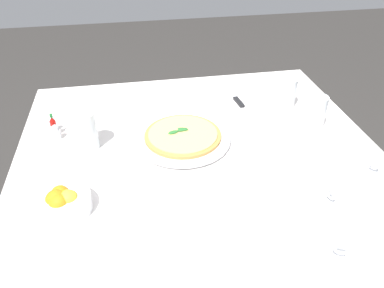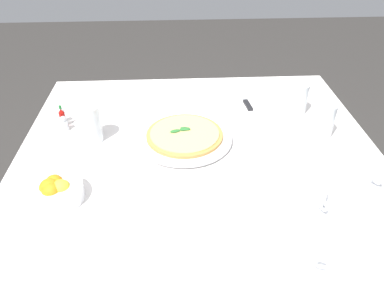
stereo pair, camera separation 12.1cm
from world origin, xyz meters
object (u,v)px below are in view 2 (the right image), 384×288
(coffee_cup_left_edge, at_px, (312,195))
(dinner_knife, at_px, (244,99))
(water_glass_far_right, at_px, (297,100))
(water_glass_near_right, at_px, (90,126))
(pizza, at_px, (185,134))
(coffee_cup_back_corner, at_px, (361,172))
(napkin_folded, at_px, (244,103))
(pizza_plate, at_px, (185,138))
(salt_shaker, at_px, (62,116))
(water_glass_right_edge, at_px, (324,122))
(pepper_shaker, at_px, (64,124))
(hot_sauce_bottle, at_px, (63,118))
(coffee_cup_near_left, at_px, (344,273))
(citrus_bowl, at_px, (55,191))

(coffee_cup_left_edge, relative_size, dinner_knife, 0.67)
(water_glass_far_right, relative_size, water_glass_near_right, 0.91)
(pizza, xyz_separation_m, coffee_cup_back_corner, (-0.23, -0.50, 0.01))
(napkin_folded, bearing_deg, coffee_cup_left_edge, 178.38)
(pizza_plate, distance_m, salt_shaker, 0.46)
(water_glass_right_edge, bearing_deg, water_glass_far_right, 15.03)
(pizza_plate, relative_size, pepper_shaker, 5.70)
(coffee_cup_left_edge, xyz_separation_m, water_glass_near_right, (0.34, 0.64, 0.03))
(hot_sauce_bottle, relative_size, salt_shaker, 1.48)
(water_glass_near_right, bearing_deg, coffee_cup_back_corner, -107.32)
(coffee_cup_left_edge, xyz_separation_m, coffee_cup_back_corner, (0.08, -0.17, 0.00))
(coffee_cup_near_left, bearing_deg, dinner_knife, 5.74)
(pizza, relative_size, coffee_cup_near_left, 1.98)
(coffee_cup_back_corner, relative_size, pepper_shaker, 2.31)
(coffee_cup_back_corner, relative_size, water_glass_near_right, 1.01)
(pizza_plate, xyz_separation_m, dinner_knife, (0.24, -0.24, 0.01))
(hot_sauce_bottle, distance_m, pepper_shaker, 0.03)
(coffee_cup_near_left, height_order, salt_shaker, coffee_cup_near_left)
(water_glass_right_edge, relative_size, salt_shaker, 2.16)
(coffee_cup_back_corner, distance_m, dinner_knife, 0.54)
(hot_sauce_bottle, bearing_deg, water_glass_right_edge, -96.97)
(water_glass_near_right, bearing_deg, hot_sauce_bottle, 50.63)
(pizza, xyz_separation_m, water_glass_right_edge, (0.01, -0.47, 0.03))
(dinner_knife, distance_m, pepper_shaker, 0.68)
(coffee_cup_left_edge, height_order, water_glass_right_edge, water_glass_right_edge)
(coffee_cup_near_left, relative_size, napkin_folded, 0.54)
(pizza_plate, bearing_deg, coffee_cup_near_left, -150.16)
(pizza_plate, height_order, water_glass_far_right, water_glass_far_right)
(water_glass_near_right, height_order, citrus_bowl, water_glass_near_right)
(water_glass_right_edge, bearing_deg, pepper_shaker, 84.74)
(coffee_cup_near_left, relative_size, water_glass_far_right, 1.11)
(dinner_knife, xyz_separation_m, hot_sauce_bottle, (-0.12, 0.67, 0.01))
(coffee_cup_left_edge, distance_m, citrus_bowl, 0.70)
(pizza, bearing_deg, water_glass_far_right, -68.38)
(pizza_plate, distance_m, dinner_knife, 0.34)
(coffee_cup_back_corner, distance_m, pepper_shaker, 0.97)
(napkin_folded, bearing_deg, water_glass_right_edge, -145.88)
(coffee_cup_near_left, bearing_deg, water_glass_right_edge, -14.63)
(water_glass_near_right, height_order, hot_sauce_bottle, water_glass_near_right)
(hot_sauce_bottle, bearing_deg, citrus_bowl, -170.28)
(pizza, height_order, dinner_knife, pizza)
(coffee_cup_left_edge, bearing_deg, coffee_cup_back_corner, -63.75)
(coffee_cup_left_edge, relative_size, napkin_folded, 0.54)
(coffee_cup_near_left, relative_size, water_glass_right_edge, 1.07)
(pizza_plate, distance_m, citrus_bowl, 0.45)
(citrus_bowl, height_order, salt_shaker, citrus_bowl)
(coffee_cup_back_corner, xyz_separation_m, water_glass_right_edge, (0.24, 0.03, 0.02))
(napkin_folded, relative_size, salt_shaker, 4.27)
(water_glass_near_right, bearing_deg, water_glass_right_edge, -91.10)
(hot_sauce_bottle, bearing_deg, pizza_plate, -105.11)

